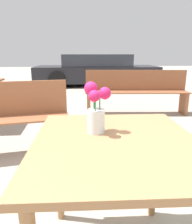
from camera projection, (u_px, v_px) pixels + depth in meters
name	position (u px, v px, depth m)	size (l,w,h in m)	color
table_front	(116.00, 161.00, 1.07)	(0.85, 0.95, 0.76)	#9E7047
flower_vase	(96.00, 112.00, 1.12)	(0.13, 0.15, 0.26)	silver
bench_middle	(136.00, 89.00, 4.31)	(2.02, 0.59, 0.85)	brown
parked_car	(96.00, 70.00, 8.26)	(4.59, 1.98, 1.14)	black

